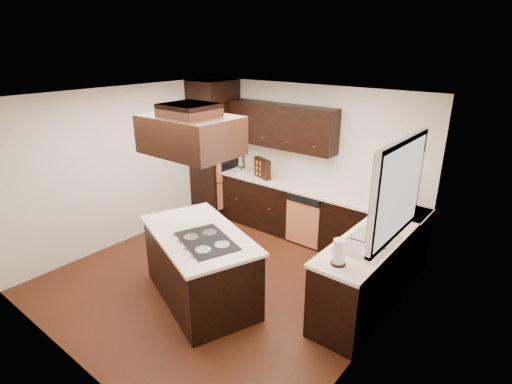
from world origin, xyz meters
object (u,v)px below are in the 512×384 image
Objects in this scene: island at (200,267)px; spice_rack at (262,168)px; range_hood at (191,135)px; oven_column at (215,158)px.

spice_rack is (-0.71, 2.19, 0.65)m from island.
range_hood is at bearing -37.56° from island.
range_hood is at bearing -50.24° from spice_rack.
oven_column is 1.27× the size of island.
oven_column reaches higher than spice_rack.
oven_column is at bearing 151.26° from island.
range_hood is (1.88, -2.25, 1.10)m from oven_column.
range_hood is 2.60m from spice_rack.
oven_column is 1.13m from spice_rack.
island is (1.83, -2.19, -0.62)m from oven_column.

